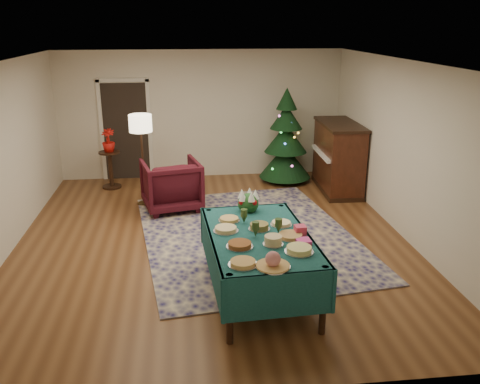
{
  "coord_description": "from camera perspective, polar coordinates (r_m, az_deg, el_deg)",
  "views": [
    {
      "loc": [
        -0.42,
        -7.3,
        3.25
      ],
      "look_at": [
        0.34,
        -0.77,
        1.03
      ],
      "focal_mm": 38.0,
      "sensor_mm": 36.0,
      "label": 1
    }
  ],
  "objects": [
    {
      "name": "platter_3",
      "position": [
        5.79,
        -0.04,
        -5.96
      ],
      "size": [
        0.31,
        0.31,
        0.06
      ],
      "color": "silver",
      "rests_on": "buffet_table"
    },
    {
      "name": "platter_1",
      "position": [
        5.33,
        3.72,
        -7.76
      ],
      "size": [
        0.37,
        0.37,
        0.18
      ],
      "color": "silver",
      "rests_on": "buffet_table"
    },
    {
      "name": "goblet_2",
      "position": [
        6.02,
        1.76,
        -4.16
      ],
      "size": [
        0.09,
        0.09,
        0.19
      ],
      "color": "#2D471E",
      "rests_on": "buffet_table"
    },
    {
      "name": "platter_8",
      "position": [
        6.41,
        4.65,
        -3.54
      ],
      "size": [
        0.28,
        0.28,
        0.05
      ],
      "color": "silver",
      "rests_on": "buffet_table"
    },
    {
      "name": "platter_4",
      "position": [
        5.84,
        3.75,
        -5.47
      ],
      "size": [
        0.24,
        0.24,
        0.11
      ],
      "color": "silver",
      "rests_on": "buffet_table"
    },
    {
      "name": "gift_box",
      "position": [
        6.15,
        6.77,
        -4.25
      ],
      "size": [
        0.14,
        0.14,
        0.11
      ],
      "primitive_type": "cube",
      "rotation": [
        0.0,
        0.0,
        0.06
      ],
      "color": "#DB3D61",
      "rests_on": "buffet_table"
    },
    {
      "name": "rug",
      "position": [
        8.12,
        0.85,
        -4.84
      ],
      "size": [
        3.73,
        4.59,
        0.02
      ],
      "primitive_type": "cube",
      "rotation": [
        0.0,
        0.0,
        0.13
      ],
      "color": "#17144C",
      "rests_on": "ground"
    },
    {
      "name": "platter_7",
      "position": [
        6.26,
        2.17,
        -3.91
      ],
      "size": [
        0.27,
        0.27,
        0.08
      ],
      "color": "silver",
      "rests_on": "buffet_table"
    },
    {
      "name": "platter_2",
      "position": [
        5.7,
        6.65,
        -6.44
      ],
      "size": [
        0.33,
        0.33,
        0.07
      ],
      "color": "silver",
      "rests_on": "buffet_table"
    },
    {
      "name": "potted_plant",
      "position": [
        10.52,
        -14.54,
        5.09
      ],
      "size": [
        0.26,
        0.46,
        0.26
      ],
      "primitive_type": "imported",
      "color": "red",
      "rests_on": "side_table"
    },
    {
      "name": "armchair",
      "position": [
        9.17,
        -7.72,
        1.05
      ],
      "size": [
        1.15,
        1.1,
        1.0
      ],
      "primitive_type": "imported",
      "rotation": [
        0.0,
        0.0,
        3.36
      ],
      "color": "#3E0D16",
      "rests_on": "ground"
    },
    {
      "name": "platter_5",
      "position": [
        6.06,
        5.68,
        -4.91
      ],
      "size": [
        0.33,
        0.33,
        0.05
      ],
      "color": "silver",
      "rests_on": "buffet_table"
    },
    {
      "name": "napkin_stack",
      "position": [
        5.93,
        7.12,
        -5.51
      ],
      "size": [
        0.17,
        0.17,
        0.04
      ],
      "primitive_type": "cube",
      "rotation": [
        0.0,
        0.0,
        0.06
      ],
      "color": "#E03E9C",
      "rests_on": "buffet_table"
    },
    {
      "name": "goblet_0",
      "position": [
        6.42,
        0.46,
        -2.69
      ],
      "size": [
        0.09,
        0.09,
        0.19
      ],
      "color": "#2D471E",
      "rests_on": "buffet_table"
    },
    {
      "name": "platter_9",
      "position": [
        6.52,
        -1.23,
        -3.09
      ],
      "size": [
        0.28,
        0.28,
        0.05
      ],
      "color": "silver",
      "rests_on": "buffet_table"
    },
    {
      "name": "piano",
      "position": [
        10.29,
        10.96,
        3.79
      ],
      "size": [
        0.8,
        1.61,
        1.37
      ],
      "color": "black",
      "rests_on": "ground"
    },
    {
      "name": "room_shell",
      "position": [
        7.56,
        -3.24,
        4.08
      ],
      "size": [
        7.0,
        7.0,
        7.0
      ],
      "color": "#593319",
      "rests_on": "ground"
    },
    {
      "name": "platter_0",
      "position": [
        5.38,
        0.33,
        -7.98
      ],
      "size": [
        0.32,
        0.32,
        0.05
      ],
      "color": "silver",
      "rests_on": "buffet_table"
    },
    {
      "name": "platter_6",
      "position": [
        6.2,
        -1.61,
        -4.21
      ],
      "size": [
        0.31,
        0.31,
        0.06
      ],
      "color": "silver",
      "rests_on": "buffet_table"
    },
    {
      "name": "floor_lamp",
      "position": [
        9.26,
        -11.09,
        6.97
      ],
      "size": [
        0.41,
        0.41,
        1.68
      ],
      "color": "#A57F3F",
      "rests_on": "ground"
    },
    {
      "name": "doorway",
      "position": [
        11.06,
        -12.71,
        6.97
      ],
      "size": [
        1.08,
        0.04,
        2.16
      ],
      "color": "black",
      "rests_on": "ground"
    },
    {
      "name": "goblet_1",
      "position": [
        6.13,
        4.35,
        -3.79
      ],
      "size": [
        0.09,
        0.09,
        0.19
      ],
      "color": "#2D471E",
      "rests_on": "buffet_table"
    },
    {
      "name": "christmas_tree",
      "position": [
        10.69,
        5.15,
        5.82
      ],
      "size": [
        1.17,
        1.17,
        1.98
      ],
      "color": "black",
      "rests_on": "ground"
    },
    {
      "name": "centerpiece",
      "position": [
        6.81,
        0.93,
        -1.03
      ],
      "size": [
        0.29,
        0.29,
        0.34
      ],
      "color": "#1E4C1E",
      "rests_on": "buffet_table"
    },
    {
      "name": "buffet_table",
      "position": [
        6.19,
        2.17,
        -6.17
      ],
      "size": [
        1.34,
        2.15,
        0.81
      ],
      "color": "black",
      "rests_on": "ground"
    },
    {
      "name": "side_table",
      "position": [
        10.65,
        -14.31,
        2.37
      ],
      "size": [
        0.42,
        0.42,
        0.76
      ],
      "color": "black",
      "rests_on": "ground"
    }
  ]
}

